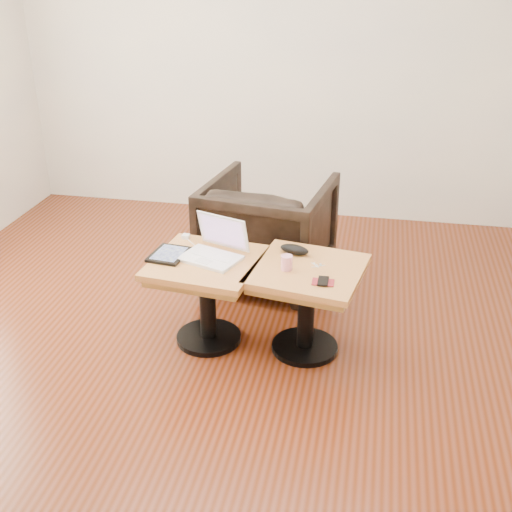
% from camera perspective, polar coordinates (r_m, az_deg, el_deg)
% --- Properties ---
extents(room_shell, '(4.52, 4.52, 2.71)m').
position_cam_1_polar(room_shell, '(3.27, -3.50, 11.56)').
color(room_shell, '#4D1C09').
rests_on(room_shell, ground).
extents(side_table_left, '(0.66, 0.66, 0.54)m').
position_cam_1_polar(side_table_left, '(3.73, -4.41, -2.18)').
color(side_table_left, black).
rests_on(side_table_left, ground).
extents(side_table_right, '(0.69, 0.69, 0.54)m').
position_cam_1_polar(side_table_right, '(3.64, 4.55, -2.94)').
color(side_table_right, black).
rests_on(side_table_right, ground).
extents(laptop, '(0.40, 0.38, 0.23)m').
position_cam_1_polar(laptop, '(3.68, -3.71, 0.60)').
color(laptop, white).
rests_on(laptop, side_table_left).
extents(tablet, '(0.22, 0.26, 0.02)m').
position_cam_1_polar(tablet, '(3.73, -7.74, 0.15)').
color(tablet, black).
rests_on(tablet, side_table_left).
extents(charging_adapter, '(0.05, 0.05, 0.02)m').
position_cam_1_polar(charging_adapter, '(3.94, -6.26, 1.75)').
color(charging_adapter, white).
rests_on(charging_adapter, side_table_left).
extents(glasses_case, '(0.19, 0.12, 0.06)m').
position_cam_1_polar(glasses_case, '(3.72, 3.44, 0.59)').
color(glasses_case, black).
rests_on(glasses_case, side_table_right).
extents(striped_cup, '(0.07, 0.07, 0.08)m').
position_cam_1_polar(striped_cup, '(3.53, 2.74, -0.59)').
color(striped_cup, '#EA3977').
rests_on(striped_cup, side_table_right).
extents(earbuds_tangle, '(0.07, 0.05, 0.01)m').
position_cam_1_polar(earbuds_tangle, '(3.60, 5.44, -0.78)').
color(earbuds_tangle, white).
rests_on(earbuds_tangle, side_table_right).
extents(phone_on_sleeve, '(0.12, 0.10, 0.01)m').
position_cam_1_polar(phone_on_sleeve, '(3.42, 5.98, -2.28)').
color(phone_on_sleeve, maroon).
rests_on(phone_on_sleeve, side_table_right).
extents(armchair, '(0.92, 0.94, 0.75)m').
position_cam_1_polar(armchair, '(4.44, 1.08, 2.24)').
color(armchair, black).
rests_on(armchair, ground).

